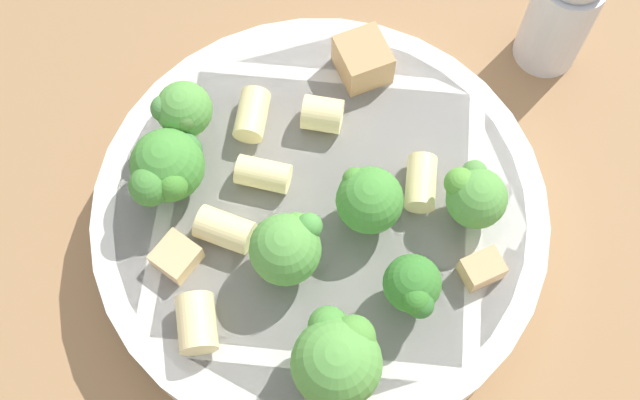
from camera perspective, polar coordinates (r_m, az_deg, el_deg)
ground_plane at (r=0.43m, az=-0.00°, el=-2.44°), size 2.00×2.00×0.00m
pasta_bowl at (r=0.41m, az=-0.00°, el=-1.39°), size 0.23×0.23×0.04m
broccoli_floret_0 at (r=0.39m, az=-10.82°, el=2.26°), size 0.04×0.04×0.04m
broccoli_floret_1 at (r=0.40m, az=-9.82°, el=6.20°), size 0.03×0.03×0.04m
broccoli_floret_2 at (r=0.39m, az=10.93°, el=0.32°), size 0.03×0.03×0.03m
broccoli_floret_3 at (r=0.36m, az=6.64°, el=-6.17°), size 0.03×0.03×0.03m
broccoli_floret_4 at (r=0.35m, az=1.25°, el=-11.17°), size 0.04×0.04×0.04m
broccoli_floret_5 at (r=0.37m, az=-2.23°, el=-3.43°), size 0.03×0.04×0.04m
broccoli_floret_6 at (r=0.38m, az=3.48°, el=-0.03°), size 0.03×0.03×0.04m
rigatoni_0 at (r=0.41m, az=-4.85°, el=6.06°), size 0.02×0.03×0.02m
rigatoni_1 at (r=0.40m, az=7.20°, el=1.23°), size 0.02×0.03×0.01m
rigatoni_2 at (r=0.41m, az=0.17°, el=6.12°), size 0.02×0.02×0.02m
rigatoni_3 at (r=0.39m, az=-6.79°, el=-2.10°), size 0.03×0.02×0.02m
rigatoni_4 at (r=0.37m, az=-8.76°, el=-8.66°), size 0.03×0.03×0.02m
rigatoni_5 at (r=0.40m, az=-3.81°, el=2.25°), size 0.03×0.02×0.01m
chicken_chunk_0 at (r=0.39m, az=11.44°, el=-4.83°), size 0.02×0.02×0.01m
chicken_chunk_1 at (r=0.43m, az=3.06°, el=9.94°), size 0.04×0.04×0.02m
chicken_chunk_2 at (r=0.39m, az=-10.18°, el=-3.99°), size 0.02×0.02×0.01m
pepper_shaker at (r=0.47m, az=17.05°, el=13.18°), size 0.04×0.04×0.09m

